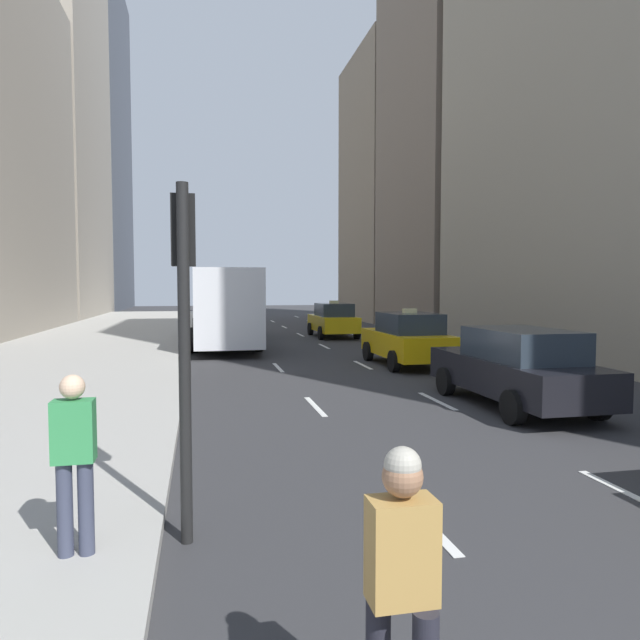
{
  "coord_description": "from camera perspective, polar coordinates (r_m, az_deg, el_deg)",
  "views": [
    {
      "loc": [
        -2.58,
        2.1,
        2.59
      ],
      "look_at": [
        0.16,
        15.23,
        1.79
      ],
      "focal_mm": 32.0,
      "sensor_mm": 36.0,
      "label": 1
    }
  ],
  "objects": [
    {
      "name": "sidewalk_left",
      "position": [
        25.41,
        -21.79,
        -2.53
      ],
      "size": [
        8.0,
        66.0,
        0.15
      ],
      "primitive_type": "cube",
      "color": "#ADAAA3",
      "rests_on": "ground"
    },
    {
      "name": "lane_markings",
      "position": [
        21.68,
        2.09,
        -3.46
      ],
      "size": [
        5.72,
        56.0,
        0.01
      ],
      "color": "white",
      "rests_on": "ground"
    },
    {
      "name": "building_row_left",
      "position": [
        45.34,
        -27.5,
        19.01
      ],
      "size": [
        6.0,
        81.16,
        36.72
      ],
      "color": "slate",
      "rests_on": "ground"
    },
    {
      "name": "taxi_lead",
      "position": [
        29.0,
        1.31,
        0.01
      ],
      "size": [
        2.02,
        4.4,
        1.87
      ],
      "color": "yellow",
      "rests_on": "ground"
    },
    {
      "name": "taxi_second",
      "position": [
        18.82,
        8.71,
        -1.86
      ],
      "size": [
        2.02,
        4.4,
        1.87
      ],
      "color": "yellow",
      "rests_on": "ground"
    },
    {
      "name": "sedan_black_near",
      "position": [
        12.91,
        19.03,
        -4.47
      ],
      "size": [
        2.02,
        4.83,
        1.69
      ],
      "color": "black",
      "rests_on": "ground"
    },
    {
      "name": "city_bus",
      "position": [
        25.81,
        -9.67,
        1.56
      ],
      "size": [
        2.8,
        11.61,
        3.25
      ],
      "color": "silver",
      "rests_on": "ground"
    },
    {
      "name": "skateboarder",
      "position": [
        3.39,
        8.16,
        -25.24
      ],
      "size": [
        0.36,
        0.8,
        1.75
      ],
      "color": "brown",
      "rests_on": "ground"
    },
    {
      "name": "pedestrian_mid_block",
      "position": [
        5.71,
        -23.38,
        -12.31
      ],
      "size": [
        0.36,
        0.22,
        1.65
      ],
      "color": "#383D51",
      "rests_on": "sidewalk_left"
    },
    {
      "name": "traffic_light_pole",
      "position": [
        5.87,
        -13.44,
        1.58
      ],
      "size": [
        0.24,
        0.42,
        3.6
      ],
      "color": "black",
      "rests_on": "ground"
    }
  ]
}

